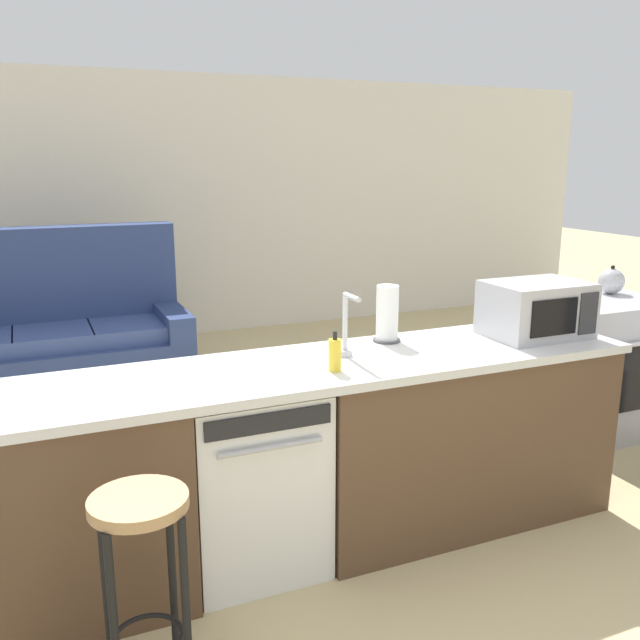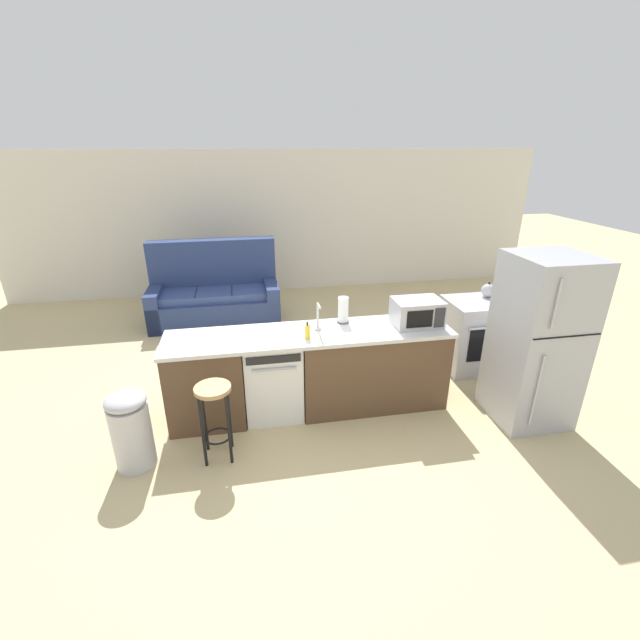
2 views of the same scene
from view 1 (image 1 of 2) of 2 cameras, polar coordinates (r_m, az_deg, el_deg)
The scene contains 12 objects.
ground_plane at distance 3.37m, azimuth -1.54°, elevation -18.58°, with size 24.00×24.00×0.00m, color tan.
wall_back at distance 7.01m, azimuth -12.27°, elevation 9.17°, with size 10.00×0.06×2.60m.
kitchen_counter at distance 3.26m, azimuth 2.41°, elevation -11.42°, with size 2.94×0.66×0.90m.
dishwasher at distance 3.09m, azimuth -6.00°, elevation -12.86°, with size 0.58×0.61×0.84m.
stove_range at distance 4.86m, azimuth 22.50°, elevation -3.56°, with size 0.76×0.68×0.90m.
microwave at distance 3.62m, azimuth 17.75°, elevation 0.88°, with size 0.50×0.37×0.28m.
sink_faucet at distance 3.09m, azimuth 2.23°, elevation -0.76°, with size 0.07×0.18×0.30m.
paper_towel_roll at distance 3.36m, azimuth 5.68°, elevation 0.49°, with size 0.14×0.14×0.28m.
soap_bottle at distance 2.89m, azimuth 1.27°, elevation -2.93°, with size 0.06×0.06×0.18m.
kettle at distance 4.95m, azimuth 23.35°, elevation 3.02°, with size 0.21×0.17×0.19m.
bar_stool at distance 2.40m, azimuth -14.76°, elevation -18.53°, with size 0.32×0.32×0.74m.
couch at distance 5.65m, azimuth -21.58°, elevation -1.79°, with size 2.01×0.92×1.27m.
Camera 1 is at (-1.05, -2.66, 1.79)m, focal length 38.00 mm.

